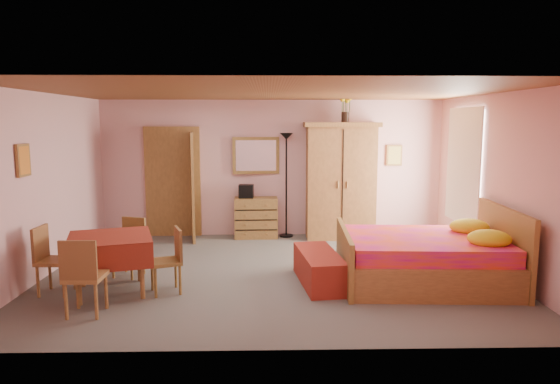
{
  "coord_description": "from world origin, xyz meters",
  "views": [
    {
      "loc": [
        -0.07,
        -7.06,
        2.19
      ],
      "look_at": [
        0.1,
        0.3,
        1.15
      ],
      "focal_mm": 32.0,
      "sensor_mm": 36.0,
      "label": 1
    }
  ],
  "objects_px": {
    "chest_of_drawers": "(256,218)",
    "chair_north": "(128,248)",
    "wall_mirror": "(256,155)",
    "stereo": "(246,191)",
    "wardrobe": "(340,181)",
    "chair_west": "(55,260)",
    "floor_lamp": "(286,185)",
    "dining_table": "(111,264)",
    "chair_south": "(85,276)",
    "bed": "(424,245)",
    "chair_east": "(165,261)",
    "sunflower_vase": "(345,108)",
    "bench": "(319,268)"
  },
  "relations": [
    {
      "from": "chest_of_drawers",
      "to": "chair_north",
      "type": "relative_size",
      "value": 0.98
    },
    {
      "from": "wall_mirror",
      "to": "stereo",
      "type": "xyz_separation_m",
      "value": [
        -0.18,
        -0.2,
        -0.66
      ]
    },
    {
      "from": "wardrobe",
      "to": "chair_west",
      "type": "height_order",
      "value": "wardrobe"
    },
    {
      "from": "floor_lamp",
      "to": "wardrobe",
      "type": "height_order",
      "value": "wardrobe"
    },
    {
      "from": "floor_lamp",
      "to": "chair_north",
      "type": "relative_size",
      "value": 2.4
    },
    {
      "from": "dining_table",
      "to": "chair_west",
      "type": "bearing_deg",
      "value": -178.02
    },
    {
      "from": "floor_lamp",
      "to": "chair_south",
      "type": "xyz_separation_m",
      "value": [
        -2.43,
        -3.85,
        -0.54
      ]
    },
    {
      "from": "wall_mirror",
      "to": "wardrobe",
      "type": "relative_size",
      "value": 0.41
    },
    {
      "from": "stereo",
      "to": "bed",
      "type": "height_order",
      "value": "bed"
    },
    {
      "from": "chest_of_drawers",
      "to": "dining_table",
      "type": "distance_m",
      "value": 3.54
    },
    {
      "from": "chest_of_drawers",
      "to": "chair_east",
      "type": "distance_m",
      "value": 3.26
    },
    {
      "from": "wardrobe",
      "to": "chair_east",
      "type": "xyz_separation_m",
      "value": [
        -2.68,
        -3.03,
        -0.67
      ]
    },
    {
      "from": "bed",
      "to": "chair_west",
      "type": "xyz_separation_m",
      "value": [
        -4.84,
        -0.34,
        -0.09
      ]
    },
    {
      "from": "wardrobe",
      "to": "chair_east",
      "type": "height_order",
      "value": "wardrobe"
    },
    {
      "from": "dining_table",
      "to": "bed",
      "type": "bearing_deg",
      "value": 4.36
    },
    {
      "from": "sunflower_vase",
      "to": "dining_table",
      "type": "xyz_separation_m",
      "value": [
        -3.46,
        -3.02,
        -2.07
      ]
    },
    {
      "from": "wall_mirror",
      "to": "chair_south",
      "type": "bearing_deg",
      "value": -119.49
    },
    {
      "from": "floor_lamp",
      "to": "sunflower_vase",
      "type": "height_order",
      "value": "sunflower_vase"
    },
    {
      "from": "chest_of_drawers",
      "to": "stereo",
      "type": "distance_m",
      "value": 0.54
    },
    {
      "from": "stereo",
      "to": "bed",
      "type": "distance_m",
      "value": 3.75
    },
    {
      "from": "chair_west",
      "to": "chair_east",
      "type": "relative_size",
      "value": 1.05
    },
    {
      "from": "dining_table",
      "to": "chair_south",
      "type": "xyz_separation_m",
      "value": [
        -0.05,
        -0.74,
        0.08
      ]
    },
    {
      "from": "wardrobe",
      "to": "chair_north",
      "type": "bearing_deg",
      "value": -144.83
    },
    {
      "from": "wall_mirror",
      "to": "bed",
      "type": "relative_size",
      "value": 0.39
    },
    {
      "from": "floor_lamp",
      "to": "dining_table",
      "type": "relative_size",
      "value": 1.96
    },
    {
      "from": "wardrobe",
      "to": "chair_south",
      "type": "bearing_deg",
      "value": -132.08
    },
    {
      "from": "floor_lamp",
      "to": "wardrobe",
      "type": "distance_m",
      "value": 1.02
    },
    {
      "from": "floor_lamp",
      "to": "bench",
      "type": "distance_m",
      "value": 2.95
    },
    {
      "from": "floor_lamp",
      "to": "bench",
      "type": "xyz_separation_m",
      "value": [
        0.34,
        -2.82,
        -0.77
      ]
    },
    {
      "from": "wall_mirror",
      "to": "chair_west",
      "type": "xyz_separation_m",
      "value": [
        -2.49,
        -3.28,
        -1.11
      ]
    },
    {
      "from": "dining_table",
      "to": "chair_east",
      "type": "bearing_deg",
      "value": -1.96
    },
    {
      "from": "chest_of_drawers",
      "to": "chair_south",
      "type": "relative_size",
      "value": 0.89
    },
    {
      "from": "chest_of_drawers",
      "to": "chair_north",
      "type": "bearing_deg",
      "value": -128.66
    },
    {
      "from": "bench",
      "to": "dining_table",
      "type": "height_order",
      "value": "dining_table"
    },
    {
      "from": "wardrobe",
      "to": "chair_south",
      "type": "distance_m",
      "value": 5.13
    },
    {
      "from": "floor_lamp",
      "to": "chair_east",
      "type": "distance_m",
      "value": 3.6
    },
    {
      "from": "chair_south",
      "to": "chair_west",
      "type": "height_order",
      "value": "chair_south"
    },
    {
      "from": "bench",
      "to": "dining_table",
      "type": "relative_size",
      "value": 1.28
    },
    {
      "from": "chair_south",
      "to": "chair_north",
      "type": "distance_m",
      "value": 1.43
    },
    {
      "from": "chest_of_drawers",
      "to": "wall_mirror",
      "type": "bearing_deg",
      "value": 88.12
    },
    {
      "from": "floor_lamp",
      "to": "bench",
      "type": "bearing_deg",
      "value": -83.05
    },
    {
      "from": "floor_lamp",
      "to": "sunflower_vase",
      "type": "bearing_deg",
      "value": -4.75
    },
    {
      "from": "chest_of_drawers",
      "to": "wall_mirror",
      "type": "height_order",
      "value": "wall_mirror"
    },
    {
      "from": "chair_west",
      "to": "chair_north",
      "type": "bearing_deg",
      "value": 136.54
    },
    {
      "from": "wardrobe",
      "to": "bed",
      "type": "xyz_separation_m",
      "value": [
        0.76,
        -2.69,
        -0.57
      ]
    },
    {
      "from": "chair_east",
      "to": "chair_north",
      "type": "bearing_deg",
      "value": 23.21
    },
    {
      "from": "chair_south",
      "to": "chair_east",
      "type": "height_order",
      "value": "chair_south"
    },
    {
      "from": "chest_of_drawers",
      "to": "wall_mirror",
      "type": "xyz_separation_m",
      "value": [
        0.0,
        0.21,
        1.17
      ]
    },
    {
      "from": "stereo",
      "to": "chair_west",
      "type": "relative_size",
      "value": 0.31
    },
    {
      "from": "stereo",
      "to": "sunflower_vase",
      "type": "bearing_deg",
      "value": -1.13
    }
  ]
}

